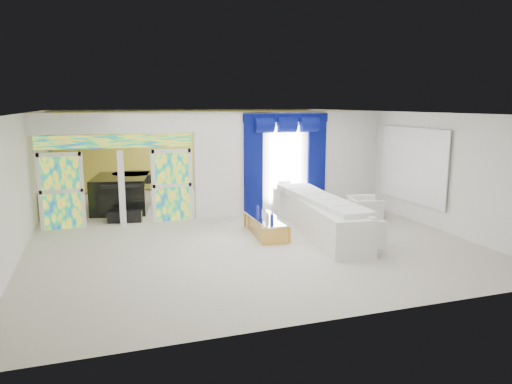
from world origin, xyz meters
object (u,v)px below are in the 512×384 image
object	(u,v)px
white_sofa	(320,217)
coffee_table	(266,226)
console_table	(293,206)
armchair	(364,208)
grand_piano	(122,193)

from	to	relation	value
white_sofa	coffee_table	bearing A→B (deg)	173.32
coffee_table	console_table	xyz separation A→B (m)	(1.55, 1.96, -0.00)
coffee_table	console_table	distance (m)	2.50
armchair	white_sofa	bearing A→B (deg)	130.35
white_sofa	console_table	bearing A→B (deg)	90.74
grand_piano	coffee_table	bearing A→B (deg)	-40.68
armchair	grand_piano	world-z (taller)	grand_piano
coffee_table	armchair	size ratio (longest dim) A/B	1.93
console_table	white_sofa	bearing A→B (deg)	-95.11
coffee_table	grand_piano	world-z (taller)	grand_piano
white_sofa	coffee_table	distance (m)	1.40
console_table	grand_piano	xyz separation A→B (m)	(-4.84, 2.08, 0.32)
white_sofa	grand_piano	world-z (taller)	grand_piano
coffee_table	grand_piano	size ratio (longest dim) A/B	0.91
grand_piano	white_sofa	bearing A→B (deg)	-32.92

